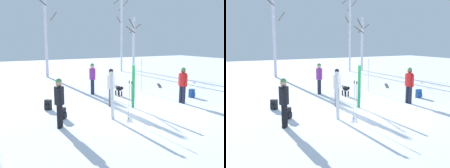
# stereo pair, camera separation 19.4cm
# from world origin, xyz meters

# --- Properties ---
(ground_plane) EXTENTS (60.00, 60.00, 0.00)m
(ground_plane) POSITION_xyz_m (0.00, 0.00, 0.00)
(ground_plane) COLOR white
(person_0) EXTENTS (0.34, 0.52, 1.72)m
(person_0) POSITION_xyz_m (2.73, 0.37, 0.98)
(person_0) COLOR #1E2338
(person_0) RESTS_ON ground_plane
(person_1) EXTENTS (0.39, 0.41, 1.72)m
(person_1) POSITION_xyz_m (-0.55, 1.44, 0.98)
(person_1) COLOR #4C4C56
(person_1) RESTS_ON ground_plane
(person_2) EXTENTS (0.36, 0.43, 1.72)m
(person_2) POSITION_xyz_m (-0.17, 4.34, 0.98)
(person_2) COLOR #1E2338
(person_2) RESTS_ON ground_plane
(person_3) EXTENTS (0.34, 0.46, 1.72)m
(person_3) POSITION_xyz_m (-3.49, -0.33, 0.98)
(person_3) COLOR black
(person_3) RESTS_ON ground_plane
(dog) EXTENTS (0.25, 0.90, 0.57)m
(dog) POSITION_xyz_m (0.87, 3.18, 0.39)
(dog) COLOR black
(dog) RESTS_ON ground_plane
(ski_pair_planted_0) EXTENTS (0.12, 0.10, 1.90)m
(ski_pair_planted_0) POSITION_xyz_m (0.19, 0.74, 0.94)
(ski_pair_planted_0) COLOR green
(ski_pair_planted_0) RESTS_ON ground_plane
(ski_pair_planted_1) EXTENTS (0.18, 0.12, 1.83)m
(ski_pair_planted_1) POSITION_xyz_m (-1.45, -0.33, 0.91)
(ski_pair_planted_1) COLOR white
(ski_pair_planted_1) RESTS_ON ground_plane
(ski_pair_planted_2) EXTENTS (0.04, 0.18, 1.93)m
(ski_pair_planted_2) POSITION_xyz_m (2.67, 3.72, 0.96)
(ski_pair_planted_2) COLOR white
(ski_pair_planted_2) RESTS_ON ground_plane
(ski_pair_lying_0) EXTENTS (1.08, 1.54, 0.05)m
(ski_pair_lying_0) POSITION_xyz_m (4.79, 4.71, 0.01)
(ski_pair_lying_0) COLOR black
(ski_pair_lying_0) RESTS_ON ground_plane
(ski_poles_0) EXTENTS (0.07, 0.28, 1.51)m
(ski_poles_0) POSITION_xyz_m (-0.98, -0.87, 0.81)
(ski_poles_0) COLOR #B2B2BC
(ski_poles_0) RESTS_ON ground_plane
(backpack_0) EXTENTS (0.35, 0.34, 0.44)m
(backpack_0) POSITION_xyz_m (-3.24, 2.19, 0.21)
(backpack_0) COLOR black
(backpack_0) RESTS_ON ground_plane
(backpack_1) EXTENTS (0.34, 0.34, 0.44)m
(backpack_1) POSITION_xyz_m (-3.11, 0.60, 0.21)
(backpack_1) COLOR black
(backpack_1) RESTS_ON ground_plane
(backpack_2) EXTENTS (0.28, 0.31, 0.44)m
(backpack_2) POSITION_xyz_m (4.06, 1.07, 0.21)
(backpack_2) COLOR #1E4C99
(backpack_2) RESTS_ON ground_plane
(water_bottle_0) EXTENTS (0.06, 0.06, 0.23)m
(water_bottle_0) POSITION_xyz_m (1.53, 2.87, 0.11)
(water_bottle_0) COLOR red
(water_bottle_0) RESTS_ON ground_plane
(birch_tree_1) EXTENTS (1.53, 1.48, 7.24)m
(birch_tree_1) POSITION_xyz_m (-0.61, 12.21, 3.75)
(birch_tree_1) COLOR silver
(birch_tree_1) RESTS_ON ground_plane
(birch_tree_2) EXTENTS (1.27, 1.03, 7.16)m
(birch_tree_2) POSITION_xyz_m (6.68, 12.89, 3.71)
(birch_tree_2) COLOR silver
(birch_tree_2) RESTS_ON ground_plane
(birch_tree_3) EXTENTS (1.56, 1.55, 5.12)m
(birch_tree_3) POSITION_xyz_m (8.10, 12.98, 2.69)
(birch_tree_3) COLOR silver
(birch_tree_3) RESTS_ON ground_plane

